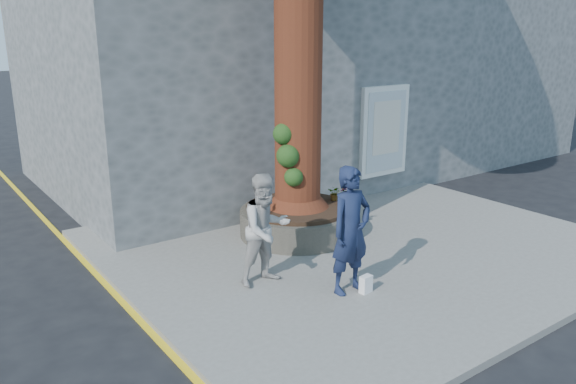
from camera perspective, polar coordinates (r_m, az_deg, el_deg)
ground at (r=9.49m, az=4.38°, el=-9.35°), size 120.00×120.00×0.00m
pavement at (r=11.08m, az=7.00°, el=-5.27°), size 9.00×8.00×0.12m
yellow_line at (r=8.91m, az=-15.57°, el=-11.73°), size 0.10×30.00×0.01m
stone_shop at (r=15.94m, az=-5.45°, el=12.72°), size 10.30×8.30×6.30m
neighbour_shop at (r=21.17m, az=14.01°, el=12.71°), size 6.00×8.00×6.00m
planter at (r=11.25m, az=0.97°, el=-2.90°), size 2.30×2.30×0.60m
man at (r=8.66m, az=6.40°, el=-3.90°), size 0.74×0.50×2.01m
woman at (r=8.94m, az=-2.25°, el=-3.81°), size 0.88×0.69×1.82m
shopping_bag at (r=8.96m, az=7.91°, el=-9.26°), size 0.21×0.14×0.28m
plant_a at (r=10.58m, az=-2.50°, el=-1.32°), size 0.22×0.16×0.38m
plant_b at (r=12.25m, az=1.78°, el=1.04°), size 0.25×0.25×0.35m
plant_c at (r=11.31m, az=5.71°, el=-0.32°), size 0.20×0.20×0.34m
plant_d at (r=11.51m, az=4.81°, el=-0.11°), size 0.34×0.35×0.30m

